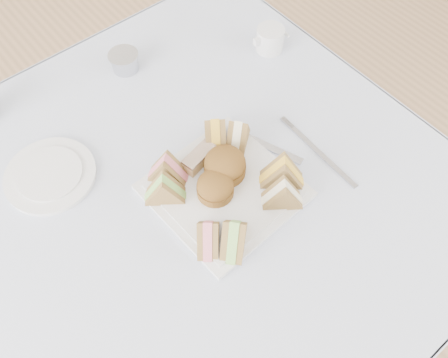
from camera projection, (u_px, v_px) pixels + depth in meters
floor at (202, 305)px, 1.58m from camera, size 4.00×4.00×0.00m
table at (197, 263)px, 1.26m from camera, size 0.90×0.90×0.74m
tablecloth at (187, 192)px, 0.95m from camera, size 1.02×1.02×0.01m
serving_plate at (224, 191)px, 0.94m from camera, size 0.27×0.27×0.01m
sandwich_fl_a at (208, 232)px, 0.84m from camera, size 0.08×0.09×0.07m
sandwich_fl_b at (234, 233)px, 0.84m from camera, size 0.09×0.09×0.08m
sandwich_fr_a at (283, 171)px, 0.91m from camera, size 0.09×0.09×0.08m
sandwich_fr_b at (283, 193)px, 0.89m from camera, size 0.09×0.08×0.07m
sandwich_bl_a at (164, 188)px, 0.89m from camera, size 0.09×0.08×0.07m
sandwich_bl_b at (167, 167)px, 0.92m from camera, size 0.08×0.09×0.07m
sandwich_br_a at (238, 133)px, 0.96m from camera, size 0.09×0.08×0.07m
sandwich_br_b at (215, 131)px, 0.96m from camera, size 0.08×0.10×0.08m
scone_left at (215, 187)px, 0.91m from camera, size 0.08×0.08×0.05m
scone_right at (225, 165)px, 0.93m from camera, size 0.11×0.11×0.06m
pastry_slice at (199, 158)px, 0.95m from camera, size 0.08×0.04×0.03m
side_plate at (50, 175)px, 0.96m from camera, size 0.24×0.24×0.01m
tea_strainer at (125, 62)px, 1.11m from camera, size 0.09×0.09×0.04m
knife at (258, 142)px, 1.01m from camera, size 0.09×0.20×0.00m
fork at (323, 156)px, 0.99m from camera, size 0.02×0.19×0.00m
creamer_jug at (270, 39)px, 1.14m from camera, size 0.07×0.07×0.06m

